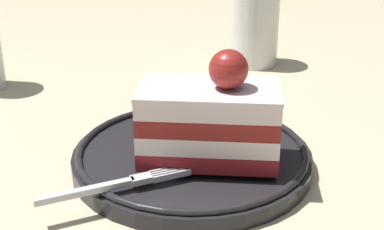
% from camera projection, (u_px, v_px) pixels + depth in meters
% --- Properties ---
extents(ground_plane, '(2.40, 2.40, 0.00)m').
position_uv_depth(ground_plane, '(184.00, 163.00, 0.49)').
color(ground_plane, '#C7B995').
extents(dessert_plate, '(0.21, 0.21, 0.02)m').
position_uv_depth(dessert_plate, '(192.00, 156.00, 0.48)').
color(dessert_plate, black).
rests_on(dessert_plate, ground_plane).
extents(cake_slice, '(0.13, 0.09, 0.09)m').
position_uv_depth(cake_slice, '(210.00, 120.00, 0.44)').
color(cake_slice, maroon).
rests_on(cake_slice, dessert_plate).
extents(fork, '(0.12, 0.04, 0.00)m').
position_uv_depth(fork, '(120.00, 184.00, 0.41)').
color(fork, silver).
rests_on(fork, dessert_plate).
extents(drink_glass_far, '(0.06, 0.06, 0.10)m').
position_uv_depth(drink_glass_far, '(255.00, 33.00, 0.73)').
color(drink_glass_far, white).
rests_on(drink_glass_far, ground_plane).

